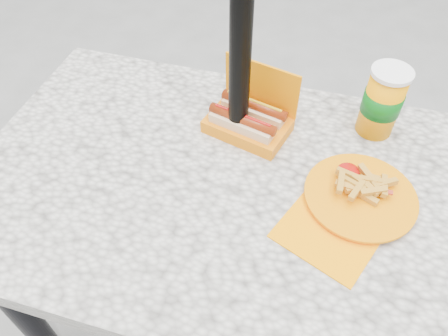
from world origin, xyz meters
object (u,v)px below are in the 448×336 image
(umbrella_pole, at_px, (242,8))
(fries_plate, at_px, (358,197))
(hotdog_box, at_px, (249,119))
(soda_cup, at_px, (382,102))

(umbrella_pole, xyz_separation_m, fries_plate, (0.31, -0.13, -0.34))
(umbrella_pole, bearing_deg, fries_plate, -22.82)
(umbrella_pole, distance_m, fries_plate, 0.48)
(hotdog_box, height_order, soda_cup, soda_cup)
(umbrella_pole, relative_size, soda_cup, 11.88)
(fries_plate, relative_size, soda_cup, 1.92)
(hotdog_box, xyz_separation_m, fries_plate, (0.29, -0.16, -0.02))
(hotdog_box, bearing_deg, umbrella_pole, -117.39)
(fries_plate, bearing_deg, soda_cup, 85.20)
(umbrella_pole, xyz_separation_m, soda_cup, (0.34, 0.12, -0.26))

